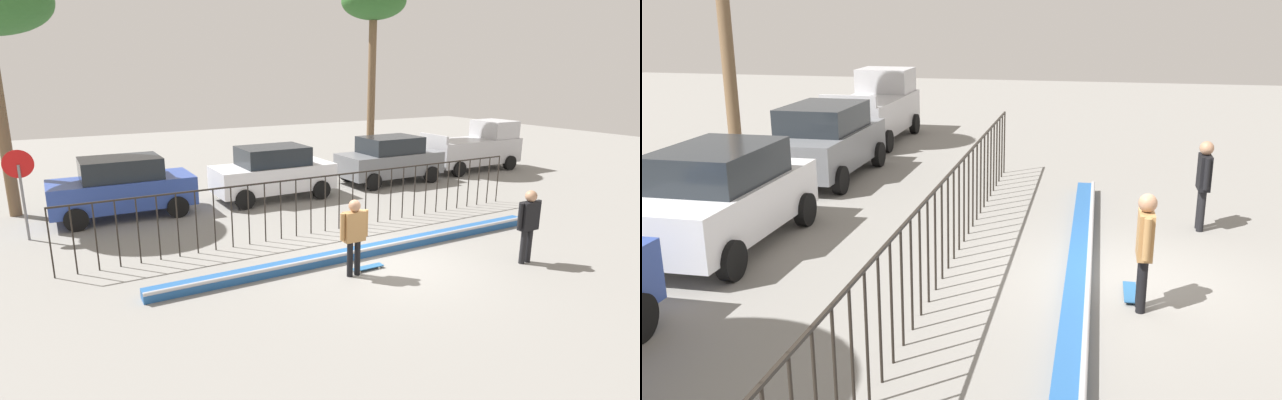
% 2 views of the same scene
% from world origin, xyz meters
% --- Properties ---
extents(ground_plane, '(60.00, 60.00, 0.00)m').
position_xyz_m(ground_plane, '(0.00, 0.00, 0.00)').
color(ground_plane, gray).
extents(bowl_coping_ledge, '(11.00, 0.40, 0.27)m').
position_xyz_m(bowl_coping_ledge, '(0.00, 0.71, 0.12)').
color(bowl_coping_ledge, '#235699').
rests_on(bowl_coping_ledge, ground).
extents(perimeter_fence, '(14.04, 0.04, 1.65)m').
position_xyz_m(perimeter_fence, '(0.00, 2.92, 1.03)').
color(perimeter_fence, black).
rests_on(perimeter_fence, ground).
extents(skateboarder, '(0.72, 0.27, 1.78)m').
position_xyz_m(skateboarder, '(-1.04, -0.22, 1.07)').
color(skateboarder, black).
rests_on(skateboarder, ground).
extents(skateboard, '(0.80, 0.20, 0.07)m').
position_xyz_m(skateboard, '(-0.57, -0.09, 0.06)').
color(skateboard, '#26598C').
rests_on(skateboard, ground).
extents(camera_operator, '(0.73, 0.27, 1.80)m').
position_xyz_m(camera_operator, '(3.01, -1.57, 1.08)').
color(camera_operator, black).
rests_on(camera_operator, ground).
extents(parked_car_blue, '(4.30, 2.12, 1.90)m').
position_xyz_m(parked_car_blue, '(-4.84, 7.38, 0.97)').
color(parked_car_blue, '#2D479E').
rests_on(parked_car_blue, ground).
extents(parked_car_white, '(4.30, 2.12, 1.90)m').
position_xyz_m(parked_car_white, '(0.28, 7.23, 0.97)').
color(parked_car_white, silver).
rests_on(parked_car_white, ground).
extents(parked_car_gray, '(4.30, 2.12, 1.90)m').
position_xyz_m(parked_car_gray, '(5.63, 7.40, 0.97)').
color(parked_car_gray, slate).
rests_on(parked_car_gray, ground).
extents(pickup_truck, '(4.70, 2.12, 2.24)m').
position_xyz_m(pickup_truck, '(10.77, 7.71, 1.04)').
color(pickup_truck, '#B7B7BC').
rests_on(pickup_truck, ground).
extents(stop_sign, '(0.76, 0.07, 2.50)m').
position_xyz_m(stop_sign, '(-7.52, 6.22, 1.62)').
color(stop_sign, slate).
rests_on(stop_sign, ground).
extents(palm_tree_tall, '(2.92, 2.92, 8.34)m').
position_xyz_m(palm_tree_tall, '(6.86, 10.61, 7.29)').
color(palm_tree_tall, brown).
rests_on(palm_tree_tall, ground).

